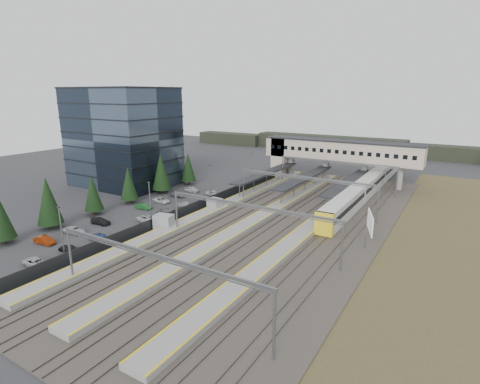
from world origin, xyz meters
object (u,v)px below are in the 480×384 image
Objects in this scene: relay_cabin_near at (164,222)px; billboard at (370,223)px; footbridge at (330,152)px; office_building at (123,137)px; train at (369,185)px; relay_cabin_far at (215,204)px.

relay_cabin_near is 0.62× the size of billboard.
footbridge is at bearing 116.69° from billboard.
office_building is at bearing -145.53° from footbridge.
relay_cabin_near is 49.33m from train.
relay_cabin_far is at bearing -107.28° from footbridge.
office_building is 38.57m from relay_cabin_near.
footbridge is at bearing 72.72° from relay_cabin_far.
billboard reaches higher than relay_cabin_near.
office_building reaches higher than relay_cabin_far.
relay_cabin_near is at bearing -95.35° from relay_cabin_far.
relay_cabin_far is at bearing 176.53° from billboard.
relay_cabin_far is at bearing -129.24° from train.
relay_cabin_far is (32.35, -6.49, -10.99)m from office_building.
office_building is 0.60× the size of footbridge.
billboard reaches higher than train.
footbridge reaches higher than relay_cabin_near.
billboard is (31.91, 11.74, 2.09)m from relay_cabin_near.
office_building is at bearing -158.14° from train.
billboard is at bearing -7.55° from office_building.
office_building is 4.29× the size of billboard.
relay_cabin_far is 0.50× the size of billboard.
office_building is at bearing 172.45° from billboard.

